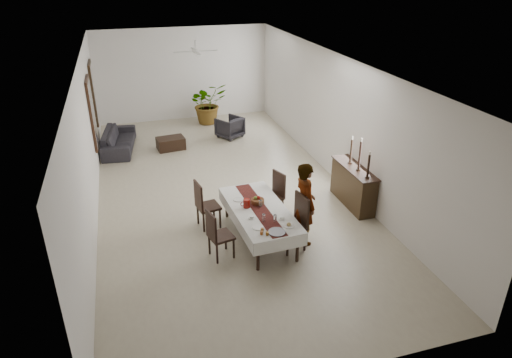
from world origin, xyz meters
name	(u,v)px	position (x,y,z in m)	size (l,w,h in m)	color
floor	(222,189)	(0.00, 0.00, 0.00)	(6.00, 12.00, 0.00)	#BBB094
ceiling	(218,61)	(0.00, 0.00, 3.20)	(6.00, 12.00, 0.02)	white
wall_back	(183,74)	(0.00, 6.00, 1.60)	(6.00, 0.02, 3.20)	silver
wall_front	(325,286)	(0.00, -6.00, 1.60)	(6.00, 0.02, 3.20)	silver
wall_left	(87,142)	(-3.00, 0.00, 1.60)	(0.02, 12.00, 3.20)	silver
wall_right	(336,118)	(3.00, 0.00, 1.60)	(0.02, 12.00, 3.20)	silver
dining_table_top	(259,210)	(0.25, -2.37, 0.66)	(0.91, 2.18, 0.05)	black
table_leg_fl	(258,256)	(-0.09, -3.42, 0.32)	(0.06, 0.06, 0.63)	black
table_leg_fr	(297,247)	(0.70, -3.38, 0.32)	(0.06, 0.06, 0.63)	black
table_leg_bl	(227,204)	(-0.20, -1.36, 0.32)	(0.06, 0.06, 0.63)	black
table_leg_br	(260,199)	(0.60, -1.32, 0.32)	(0.06, 0.06, 0.63)	black
tablecloth_top	(259,209)	(0.25, -2.37, 0.68)	(1.07, 2.34, 0.01)	silver
tablecloth_drape_left	(234,219)	(-0.28, -2.40, 0.55)	(0.01, 2.34, 0.27)	silver
tablecloth_drape_right	(283,210)	(0.78, -2.34, 0.55)	(0.01, 2.34, 0.27)	white
tablecloth_drape_near	(281,245)	(0.31, -3.53, 0.55)	(1.07, 0.01, 0.27)	white
tablecloth_drape_far	(242,190)	(0.19, -1.21, 0.55)	(1.07, 0.01, 0.27)	white
table_runner	(259,208)	(0.25, -2.37, 0.69)	(0.32, 2.27, 0.00)	#591D19
red_pitcher	(247,203)	(0.02, -2.25, 0.78)	(0.14, 0.14, 0.18)	maroon
pitcher_handle	(243,204)	(-0.06, -2.25, 0.78)	(0.11, 0.11, 0.02)	maroon
wine_glass_near	(275,218)	(0.39, -2.95, 0.77)	(0.06, 0.06, 0.15)	white
wine_glass_mid	(264,218)	(0.19, -2.87, 0.77)	(0.06, 0.06, 0.15)	white
wine_glass_far	(261,204)	(0.29, -2.32, 0.77)	(0.06, 0.06, 0.15)	white
teacup_right	(282,218)	(0.55, -2.90, 0.72)	(0.08, 0.08, 0.05)	white
saucer_right	(282,219)	(0.55, -2.90, 0.70)	(0.14, 0.14, 0.01)	silver
teacup_left	(252,217)	(0.00, -2.70, 0.72)	(0.08, 0.08, 0.05)	white
saucer_left	(252,218)	(0.00, -2.70, 0.70)	(0.14, 0.14, 0.01)	silver
plate_near_right	(289,226)	(0.59, -3.17, 0.70)	(0.22, 0.22, 0.01)	silver
bread_near_right	(289,224)	(0.59, -3.17, 0.72)	(0.08, 0.08, 0.08)	tan
plate_near_left	(258,227)	(0.02, -3.06, 0.70)	(0.22, 0.22, 0.01)	white
plate_far_left	(238,199)	(-0.06, -1.89, 0.70)	(0.22, 0.22, 0.01)	silver
serving_tray	(277,232)	(0.30, -3.32, 0.70)	(0.33, 0.33, 0.02)	#434348
jam_jar_a	(267,234)	(0.10, -3.36, 0.72)	(0.06, 0.06, 0.07)	#935515
jam_jar_b	(262,233)	(0.01, -3.31, 0.72)	(0.06, 0.06, 0.07)	brown
jam_jar_c	(262,230)	(0.05, -3.22, 0.72)	(0.06, 0.06, 0.07)	brown
fruit_basket	(258,201)	(0.28, -2.14, 0.74)	(0.27, 0.27, 0.09)	brown
fruit_red	(259,198)	(0.31, -2.12, 0.80)	(0.08, 0.08, 0.08)	maroon
fruit_green	(256,198)	(0.25, -2.12, 0.80)	(0.07, 0.07, 0.07)	#5B8427
chair_right_near_seat	(292,226)	(0.75, -2.92, 0.51)	(0.49, 0.49, 0.06)	black
chair_right_near_leg_fl	(305,240)	(0.98, -3.08, 0.24)	(0.05, 0.05, 0.48)	black
chair_right_near_leg_fr	(294,230)	(0.91, -2.69, 0.24)	(0.05, 0.05, 0.48)	black
chair_right_near_leg_bl	(288,245)	(0.59, -3.15, 0.24)	(0.05, 0.05, 0.48)	black
chair_right_near_leg_br	(278,235)	(0.52, -2.76, 0.24)	(0.05, 0.05, 0.48)	black
chair_right_near_back	(302,209)	(0.97, -2.88, 0.84)	(0.49, 0.04, 0.62)	black
chair_right_far_seat	(272,197)	(0.79, -1.57, 0.45)	(0.43, 0.43, 0.05)	black
chair_right_far_leg_fl	(283,208)	(1.01, -1.68, 0.21)	(0.04, 0.04, 0.43)	black
chair_right_far_leg_fr	(273,202)	(0.89, -1.35, 0.21)	(0.04, 0.04, 0.43)	black
chair_right_far_leg_bl	(270,212)	(0.68, -1.80, 0.21)	(0.04, 0.04, 0.43)	black
chair_right_far_leg_br	(261,206)	(0.56, -1.47, 0.21)	(0.04, 0.04, 0.43)	black
chair_right_far_back	(279,183)	(0.97, -1.51, 0.75)	(0.43, 0.04, 0.55)	black
chair_left_near_seat	(221,236)	(-0.64, -2.80, 0.45)	(0.43, 0.43, 0.05)	black
chair_left_near_leg_fl	(209,245)	(-0.86, -2.66, 0.21)	(0.04, 0.04, 0.43)	black
chair_left_near_leg_fr	(217,254)	(-0.78, -3.01, 0.21)	(0.04, 0.04, 0.43)	black
chair_left_near_leg_bl	(226,240)	(-0.51, -2.58, 0.21)	(0.04, 0.04, 0.43)	black
chair_left_near_leg_br	(234,249)	(-0.43, -2.93, 0.21)	(0.04, 0.04, 0.43)	black
chair_left_near_back	(211,226)	(-0.84, -2.84, 0.75)	(0.43, 0.04, 0.55)	black
chair_left_far_seat	(208,207)	(-0.66, -1.62, 0.47)	(0.45, 0.45, 0.05)	black
chair_left_far_leg_fl	(198,215)	(-0.87, -1.46, 0.22)	(0.05, 0.05, 0.45)	black
chair_left_far_leg_fr	(204,223)	(-0.81, -1.83, 0.22)	(0.05, 0.05, 0.45)	black
chair_left_far_leg_bl	(214,211)	(-0.51, -1.40, 0.22)	(0.05, 0.05, 0.45)	black
chair_left_far_leg_br	(220,219)	(-0.44, -1.77, 0.22)	(0.05, 0.05, 0.45)	black
chair_left_far_back	(198,196)	(-0.86, -1.65, 0.78)	(0.45, 0.04, 0.58)	black
woman	(305,204)	(1.08, -2.75, 0.87)	(0.63, 0.42, 1.74)	gray
sideboard_body	(353,186)	(2.78, -1.60, 0.46)	(0.41, 1.52, 0.91)	black
sideboard_top	(355,168)	(2.78, -1.60, 0.93)	(0.45, 1.58, 0.03)	black
candlestick_near_base	(367,177)	(2.78, -2.16, 0.96)	(0.10, 0.10, 0.03)	black
candlestick_near_shaft	(368,166)	(2.78, -2.16, 1.23)	(0.05, 0.05, 0.51)	black
candlestick_near_candle	(370,153)	(2.78, -2.16, 1.52)	(0.04, 0.04, 0.08)	beige
candlestick_mid_base	(358,170)	(2.78, -1.75, 0.96)	(0.10, 0.10, 0.03)	black
candlestick_mid_shaft	(360,155)	(2.78, -1.75, 1.30)	(0.05, 0.05, 0.66)	black
candlestick_mid_candle	(361,140)	(2.78, -1.75, 1.68)	(0.04, 0.04, 0.08)	beige
candlestick_far_base	(350,163)	(2.78, -1.35, 0.96)	(0.10, 0.10, 0.03)	black
candlestick_far_shaft	(351,151)	(2.78, -1.35, 1.25)	(0.05, 0.05, 0.56)	black
candlestick_far_candle	(352,138)	(2.78, -1.35, 1.57)	(0.04, 0.04, 0.08)	silver
sofa	(119,140)	(-2.41, 3.51, 0.31)	(2.11, 0.82, 0.62)	#28252A
armchair	(230,127)	(1.07, 3.61, 0.34)	(0.72, 0.74, 0.67)	#262328
coffee_table	(171,143)	(-0.90, 3.12, 0.18)	(0.81, 0.54, 0.36)	black
potted_plant	(208,103)	(0.69, 5.25, 0.71)	(1.28, 1.11, 1.42)	#2E6227
mirror_frame_near	(92,113)	(-2.96, 2.20, 1.60)	(0.06, 1.05, 1.85)	black
mirror_glass_near	(93,113)	(-2.92, 2.20, 1.60)	(0.01, 0.90, 1.70)	silver
mirror_frame_far	(94,93)	(-2.96, 4.30, 1.60)	(0.06, 1.05, 1.85)	black
mirror_glass_far	(95,93)	(-2.92, 4.30, 1.60)	(0.01, 0.90, 1.70)	white
fan_rod	(195,44)	(0.00, 3.00, 3.10)	(0.04, 0.04, 0.20)	silver
fan_hub	(196,51)	(0.00, 3.00, 2.90)	(0.16, 0.16, 0.08)	white
fan_blade_n	(194,49)	(0.00, 3.35, 2.90)	(0.10, 0.55, 0.01)	silver
fan_blade_s	(198,54)	(0.00, 2.65, 2.90)	(0.10, 0.55, 0.01)	white
fan_blade_e	(208,51)	(0.35, 3.00, 2.90)	(0.55, 0.10, 0.01)	silver
fan_blade_w	(183,52)	(-0.35, 3.00, 2.90)	(0.55, 0.10, 0.01)	silver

